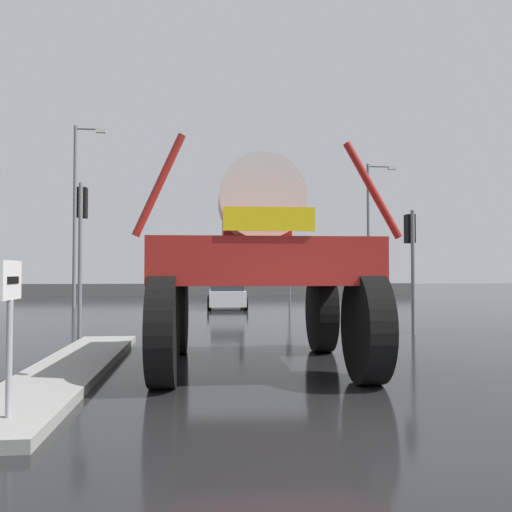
{
  "coord_description": "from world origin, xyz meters",
  "views": [
    {
      "loc": [
        -1.63,
        -5.42,
        1.75
      ],
      "look_at": [
        -0.21,
        8.34,
        2.18
      ],
      "focal_mm": 37.97,
      "sensor_mm": 36.0,
      "label": 1
    }
  ],
  "objects_px": {
    "oversize_sprayer": "(257,264)",
    "traffic_signal_far_right": "(242,258)",
    "streetlight_far_left": "(77,208)",
    "streetlight_far_right": "(370,225)",
    "traffic_signal_near_left": "(82,225)",
    "traffic_signal_near_right": "(411,244)",
    "traffic_signal_far_left": "(289,261)",
    "sedan_ahead": "(227,294)",
    "lane_arrow_sign": "(10,309)"
  },
  "relations": [
    {
      "from": "sedan_ahead",
      "to": "streetlight_far_left",
      "type": "relative_size",
      "value": 0.45
    },
    {
      "from": "traffic_signal_near_right",
      "to": "oversize_sprayer",
      "type": "bearing_deg",
      "value": -134.68
    },
    {
      "from": "traffic_signal_near_left",
      "to": "traffic_signal_near_right",
      "type": "bearing_deg",
      "value": 0.06
    },
    {
      "from": "traffic_signal_far_right",
      "to": "sedan_ahead",
      "type": "bearing_deg",
      "value": -101.36
    },
    {
      "from": "oversize_sprayer",
      "to": "lane_arrow_sign",
      "type": "bearing_deg",
      "value": 141.26
    },
    {
      "from": "lane_arrow_sign",
      "to": "traffic_signal_far_left",
      "type": "xyz_separation_m",
      "value": [
        7.48,
        26.14,
        1.14
      ]
    },
    {
      "from": "traffic_signal_far_left",
      "to": "traffic_signal_near_right",
      "type": "bearing_deg",
      "value": -87.56
    },
    {
      "from": "traffic_signal_near_left",
      "to": "sedan_ahead",
      "type": "bearing_deg",
      "value": 68.13
    },
    {
      "from": "sedan_ahead",
      "to": "traffic_signal_far_right",
      "type": "bearing_deg",
      "value": -10.1
    },
    {
      "from": "sedan_ahead",
      "to": "streetlight_far_right",
      "type": "xyz_separation_m",
      "value": [
        9.25,
        6.2,
        4.02
      ]
    },
    {
      "from": "traffic_signal_near_left",
      "to": "traffic_signal_far_right",
      "type": "xyz_separation_m",
      "value": [
        5.73,
        17.24,
        -0.43
      ]
    },
    {
      "from": "oversize_sprayer",
      "to": "traffic_signal_far_left",
      "type": "bearing_deg",
      "value": -9.82
    },
    {
      "from": "sedan_ahead",
      "to": "traffic_signal_far_left",
      "type": "xyz_separation_m",
      "value": [
        4.07,
        5.94,
        1.77
      ]
    },
    {
      "from": "traffic_signal_near_left",
      "to": "lane_arrow_sign",
      "type": "bearing_deg",
      "value": -82.77
    },
    {
      "from": "oversize_sprayer",
      "to": "streetlight_far_left",
      "type": "distance_m",
      "value": 19.6
    },
    {
      "from": "traffic_signal_near_right",
      "to": "lane_arrow_sign",
      "type": "bearing_deg",
      "value": -132.7
    },
    {
      "from": "streetlight_far_left",
      "to": "sedan_ahead",
      "type": "bearing_deg",
      "value": -11.49
    },
    {
      "from": "traffic_signal_far_left",
      "to": "streetlight_far_right",
      "type": "height_order",
      "value": "streetlight_far_right"
    },
    {
      "from": "traffic_signal_far_left",
      "to": "traffic_signal_far_right",
      "type": "height_order",
      "value": "traffic_signal_far_right"
    },
    {
      "from": "oversize_sprayer",
      "to": "traffic_signal_far_right",
      "type": "height_order",
      "value": "oversize_sprayer"
    },
    {
      "from": "traffic_signal_near_left",
      "to": "traffic_signal_far_left",
      "type": "xyz_separation_m",
      "value": [
        8.61,
        17.25,
        -0.58
      ]
    },
    {
      "from": "oversize_sprayer",
      "to": "traffic_signal_near_left",
      "type": "xyz_separation_m",
      "value": [
        -4.3,
        5.09,
        1.15
      ]
    },
    {
      "from": "lane_arrow_sign",
      "to": "traffic_signal_near_left",
      "type": "distance_m",
      "value": 9.13
    },
    {
      "from": "sedan_ahead",
      "to": "traffic_signal_near_right",
      "type": "relative_size",
      "value": 1.16
    },
    {
      "from": "oversize_sprayer",
      "to": "traffic_signal_near_right",
      "type": "relative_size",
      "value": 1.51
    },
    {
      "from": "traffic_signal_far_right",
      "to": "streetlight_far_left",
      "type": "relative_size",
      "value": 0.39
    },
    {
      "from": "sedan_ahead",
      "to": "traffic_signal_far_right",
      "type": "distance_m",
      "value": 6.35
    },
    {
      "from": "traffic_signal_near_right",
      "to": "traffic_signal_far_right",
      "type": "distance_m",
      "value": 17.61
    },
    {
      "from": "oversize_sprayer",
      "to": "sedan_ahead",
      "type": "height_order",
      "value": "oversize_sprayer"
    },
    {
      "from": "traffic_signal_near_right",
      "to": "traffic_signal_far_left",
      "type": "distance_m",
      "value": 17.25
    },
    {
      "from": "traffic_signal_far_left",
      "to": "traffic_signal_near_left",
      "type": "bearing_deg",
      "value": -116.53
    },
    {
      "from": "traffic_signal_near_left",
      "to": "streetlight_far_left",
      "type": "height_order",
      "value": "streetlight_far_left"
    },
    {
      "from": "streetlight_far_left",
      "to": "streetlight_far_right",
      "type": "distance_m",
      "value": 17.42
    },
    {
      "from": "lane_arrow_sign",
      "to": "oversize_sprayer",
      "type": "bearing_deg",
      "value": 50.16
    },
    {
      "from": "traffic_signal_far_right",
      "to": "traffic_signal_far_left",
      "type": "bearing_deg",
      "value": 0.06
    },
    {
      "from": "sedan_ahead",
      "to": "traffic_signal_far_left",
      "type": "distance_m",
      "value": 7.42
    },
    {
      "from": "lane_arrow_sign",
      "to": "traffic_signal_far_right",
      "type": "relative_size",
      "value": 0.48
    },
    {
      "from": "traffic_signal_near_left",
      "to": "streetlight_far_right",
      "type": "distance_m",
      "value": 22.35
    },
    {
      "from": "traffic_signal_near_right",
      "to": "traffic_signal_far_left",
      "type": "relative_size",
      "value": 1.04
    },
    {
      "from": "sedan_ahead",
      "to": "oversize_sprayer",
      "type": "bearing_deg",
      "value": -179.56
    },
    {
      "from": "sedan_ahead",
      "to": "streetlight_far_right",
      "type": "height_order",
      "value": "streetlight_far_right"
    },
    {
      "from": "lane_arrow_sign",
      "to": "streetlight_far_right",
      "type": "distance_m",
      "value": 29.48
    },
    {
      "from": "traffic_signal_far_left",
      "to": "traffic_signal_far_right",
      "type": "relative_size",
      "value": 0.95
    },
    {
      "from": "traffic_signal_far_right",
      "to": "traffic_signal_near_right",
      "type": "bearing_deg",
      "value": -78.16
    },
    {
      "from": "traffic_signal_far_right",
      "to": "traffic_signal_near_left",
      "type": "bearing_deg",
      "value": -108.39
    },
    {
      "from": "sedan_ahead",
      "to": "traffic_signal_far_left",
      "type": "height_order",
      "value": "traffic_signal_far_left"
    },
    {
      "from": "traffic_signal_near_left",
      "to": "streetlight_far_left",
      "type": "xyz_separation_m",
      "value": [
        -2.98,
        12.84,
        1.97
      ]
    },
    {
      "from": "traffic_signal_near_right",
      "to": "streetlight_far_right",
      "type": "distance_m",
      "value": 18.18
    },
    {
      "from": "oversize_sprayer",
      "to": "traffic_signal_far_right",
      "type": "bearing_deg",
      "value": -2.56
    },
    {
      "from": "lane_arrow_sign",
      "to": "sedan_ahead",
      "type": "relative_size",
      "value": 0.42
    }
  ]
}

